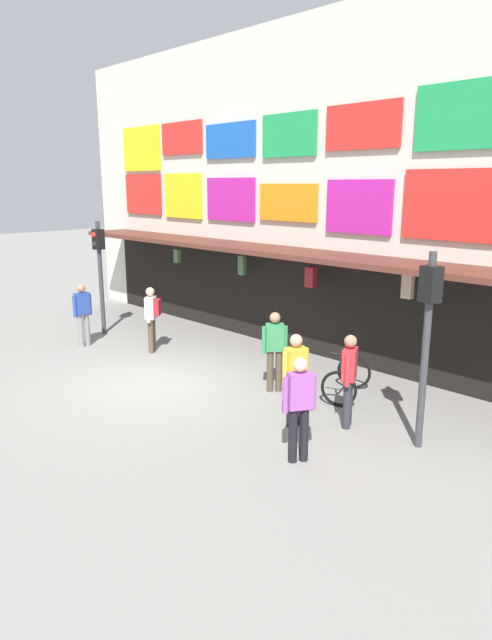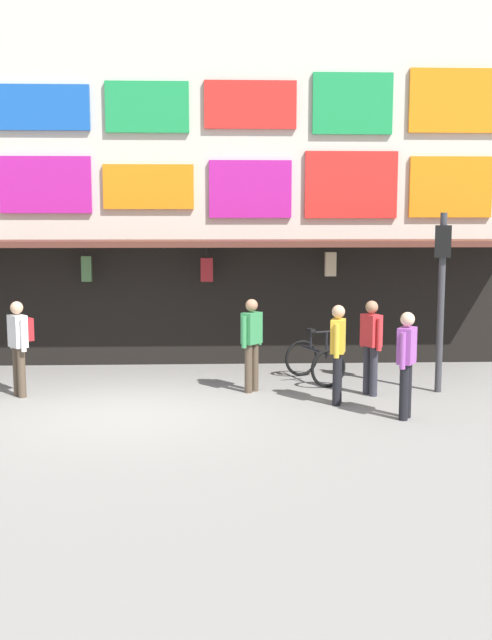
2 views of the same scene
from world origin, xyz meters
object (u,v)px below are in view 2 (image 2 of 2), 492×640
Objects in this scene: pedestrian_in_purple at (338,349)px; pedestrian_in_yellow at (406,359)px; traffic_light_far at (442,273)px; pedestrian_in_red at (371,342)px; bicycle_parked at (315,361)px; pedestrian_in_blue at (252,340)px; pedestrian_in_black at (19,341)px.

pedestrian_in_purple is 1.00× the size of pedestrian_in_yellow.
traffic_light_far is 1.76m from pedestrian_in_red.
pedestrian_in_blue is at bearing -147.40° from bicycle_parked.
bicycle_parked is at bearing 94.90° from pedestrian_in_purple.
pedestrian_in_yellow is 1.00× the size of pedestrian_in_black.
pedestrian_in_yellow is at bearing -46.72° from pedestrian_in_purple.
pedestrian_in_black is (-4.06, -0.19, 0.04)m from pedestrian_in_blue.
bicycle_parked is 0.80× the size of pedestrian_in_black.
pedestrian_in_blue is (-2.30, 1.93, 0.00)m from pedestrian_in_yellow.
bicycle_parked is 0.80× the size of pedestrian_in_blue.
pedestrian_in_purple is (-1.96, -0.84, -1.19)m from traffic_light_far.
traffic_light_far is 1.90× the size of pedestrian_in_black.
pedestrian_in_purple is at bearing -137.61° from pedestrian_in_red.
pedestrian_in_yellow is 6.60m from pedestrian_in_black.
bicycle_parked is 5.42m from pedestrian_in_black.
traffic_light_far is 7.51m from pedestrian_in_black.
pedestrian_in_purple reaches higher than bicycle_parked.
pedestrian_in_red is at bearing -1.44° from pedestrian_in_black.
bicycle_parked is at bearing 111.25° from pedestrian_in_yellow.
pedestrian_in_purple and pedestrian_in_black have the same top height.
pedestrian_in_black is (-7.42, -0.05, -1.16)m from traffic_light_far.
bicycle_parked is at bearing 10.49° from pedestrian_in_black.
pedestrian_in_red is 6.14m from pedestrian_in_black.
pedestrian_in_yellow is at bearing -82.02° from pedestrian_in_red.
pedestrian_in_red is at bearing 97.98° from pedestrian_in_yellow.
pedestrian_in_purple is 1.33m from pedestrian_in_yellow.
traffic_light_far is 2.90m from bicycle_parked.
pedestrian_in_red is at bearing -9.31° from pedestrian_in_blue.
pedestrian_in_red is at bearing -170.72° from traffic_light_far.
pedestrian_in_blue is at bearing 177.74° from traffic_light_far.
traffic_light_far reaches higher than pedestrian_in_yellow.
pedestrian_in_red and pedestrian_in_black have the same top height.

